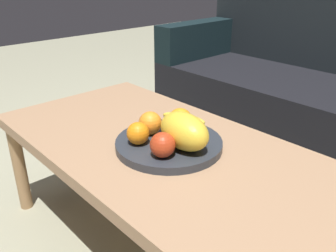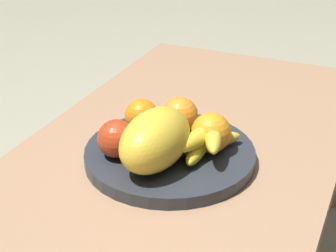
{
  "view_description": "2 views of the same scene",
  "coord_description": "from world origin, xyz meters",
  "px_view_note": "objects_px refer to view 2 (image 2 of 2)",
  "views": [
    {
      "loc": [
        0.75,
        -0.68,
        0.95
      ],
      "look_at": [
        0.02,
        -0.0,
        0.5
      ],
      "focal_mm": 38.38,
      "sensor_mm": 36.0,
      "label": 1
    },
    {
      "loc": [
        0.84,
        0.36,
        0.97
      ],
      "look_at": [
        0.02,
        -0.0,
        0.5
      ],
      "focal_mm": 56.94,
      "sensor_mm": 36.0,
      "label": 2
    }
  ],
  "objects_px": {
    "melon_large_front": "(157,140)",
    "orange_left": "(141,116)",
    "apple_front": "(117,139)",
    "banana_bunch": "(205,139)",
    "fruit_bowl": "(168,154)",
    "coffee_table": "(173,174)",
    "orange_right": "(211,133)",
    "orange_front": "(180,115)"
  },
  "relations": [
    {
      "from": "melon_large_front",
      "to": "orange_left",
      "type": "bearing_deg",
      "value": -142.21
    },
    {
      "from": "apple_front",
      "to": "banana_bunch",
      "type": "xyz_separation_m",
      "value": [
        -0.08,
        0.15,
        -0.01
      ]
    },
    {
      "from": "apple_front",
      "to": "banana_bunch",
      "type": "relative_size",
      "value": 0.44
    },
    {
      "from": "fruit_bowl",
      "to": "banana_bunch",
      "type": "distance_m",
      "value": 0.08
    },
    {
      "from": "fruit_bowl",
      "to": "banana_bunch",
      "type": "height_order",
      "value": "banana_bunch"
    },
    {
      "from": "coffee_table",
      "to": "fruit_bowl",
      "type": "distance_m",
      "value": 0.06
    },
    {
      "from": "orange_left",
      "to": "apple_front",
      "type": "xyz_separation_m",
      "value": [
        0.11,
        0.0,
        0.0
      ]
    },
    {
      "from": "orange_right",
      "to": "coffee_table",
      "type": "bearing_deg",
      "value": -83.65
    },
    {
      "from": "fruit_bowl",
      "to": "orange_right",
      "type": "relative_size",
      "value": 4.29
    },
    {
      "from": "orange_right",
      "to": "fruit_bowl",
      "type": "bearing_deg",
      "value": -71.0
    },
    {
      "from": "orange_front",
      "to": "banana_bunch",
      "type": "xyz_separation_m",
      "value": [
        0.06,
        0.08,
        -0.01
      ]
    },
    {
      "from": "melon_large_front",
      "to": "orange_front",
      "type": "xyz_separation_m",
      "value": [
        -0.14,
        -0.01,
        -0.02
      ]
    },
    {
      "from": "coffee_table",
      "to": "orange_left",
      "type": "bearing_deg",
      "value": -108.45
    },
    {
      "from": "orange_left",
      "to": "melon_large_front",
      "type": "bearing_deg",
      "value": 37.79
    },
    {
      "from": "orange_left",
      "to": "orange_right",
      "type": "xyz_separation_m",
      "value": [
        0.02,
        0.16,
        0.0
      ]
    },
    {
      "from": "orange_right",
      "to": "apple_front",
      "type": "height_order",
      "value": "orange_right"
    },
    {
      "from": "melon_large_front",
      "to": "orange_left",
      "type": "distance_m",
      "value": 0.14
    },
    {
      "from": "apple_front",
      "to": "fruit_bowl",
      "type": "bearing_deg",
      "value": 128.9
    },
    {
      "from": "orange_front",
      "to": "orange_left",
      "type": "bearing_deg",
      "value": -67.94
    },
    {
      "from": "melon_large_front",
      "to": "apple_front",
      "type": "distance_m",
      "value": 0.09
    },
    {
      "from": "orange_left",
      "to": "coffee_table",
      "type": "bearing_deg",
      "value": 71.55
    },
    {
      "from": "coffee_table",
      "to": "apple_front",
      "type": "bearing_deg",
      "value": -45.1
    },
    {
      "from": "orange_right",
      "to": "banana_bunch",
      "type": "relative_size",
      "value": 0.46
    },
    {
      "from": "orange_front",
      "to": "apple_front",
      "type": "bearing_deg",
      "value": -26.98
    },
    {
      "from": "melon_large_front",
      "to": "orange_right",
      "type": "height_order",
      "value": "melon_large_front"
    },
    {
      "from": "banana_bunch",
      "to": "orange_front",
      "type": "bearing_deg",
      "value": -128.32
    },
    {
      "from": "orange_front",
      "to": "orange_right",
      "type": "height_order",
      "value": "orange_right"
    },
    {
      "from": "orange_front",
      "to": "orange_left",
      "type": "relative_size",
      "value": 1.08
    },
    {
      "from": "orange_right",
      "to": "banana_bunch",
      "type": "xyz_separation_m",
      "value": [
        0.01,
        -0.01,
        -0.01
      ]
    },
    {
      "from": "fruit_bowl",
      "to": "coffee_table",
      "type": "bearing_deg",
      "value": 168.25
    },
    {
      "from": "orange_left",
      "to": "banana_bunch",
      "type": "distance_m",
      "value": 0.16
    },
    {
      "from": "melon_large_front",
      "to": "coffee_table",
      "type": "bearing_deg",
      "value": -178.0
    },
    {
      "from": "orange_right",
      "to": "orange_front",
      "type": "bearing_deg",
      "value": -119.98
    },
    {
      "from": "coffee_table",
      "to": "fruit_bowl",
      "type": "relative_size",
      "value": 3.74
    },
    {
      "from": "fruit_bowl",
      "to": "apple_front",
      "type": "distance_m",
      "value": 0.11
    },
    {
      "from": "apple_front",
      "to": "banana_bunch",
      "type": "distance_m",
      "value": 0.17
    },
    {
      "from": "fruit_bowl",
      "to": "orange_front",
      "type": "bearing_deg",
      "value": -174.62
    },
    {
      "from": "melon_large_front",
      "to": "orange_right",
      "type": "xyz_separation_m",
      "value": [
        -0.09,
        0.07,
        -0.02
      ]
    },
    {
      "from": "coffee_table",
      "to": "orange_right",
      "type": "xyz_separation_m",
      "value": [
        -0.01,
        0.07,
        0.11
      ]
    },
    {
      "from": "fruit_bowl",
      "to": "banana_bunch",
      "type": "xyz_separation_m",
      "value": [
        -0.01,
        0.07,
        0.04
      ]
    },
    {
      "from": "orange_front",
      "to": "banana_bunch",
      "type": "distance_m",
      "value": 0.1
    },
    {
      "from": "melon_large_front",
      "to": "orange_right",
      "type": "relative_size",
      "value": 2.3
    }
  ]
}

